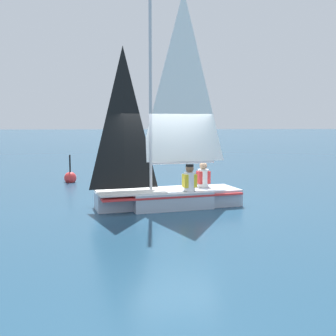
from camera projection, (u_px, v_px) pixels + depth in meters
ground_plane at (168, 206)px, 11.42m from camera, size 260.00×260.00×0.00m
sailboat_main at (168, 176)px, 11.34m from camera, size 2.16×4.04×5.83m
sailor_helm at (190, 184)px, 11.19m from camera, size 0.35×0.39×1.16m
sailor_crew at (203, 181)px, 11.90m from camera, size 0.35×0.39×1.16m
buoy_marker at (70, 178)px, 16.06m from camera, size 0.46×0.46×1.11m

